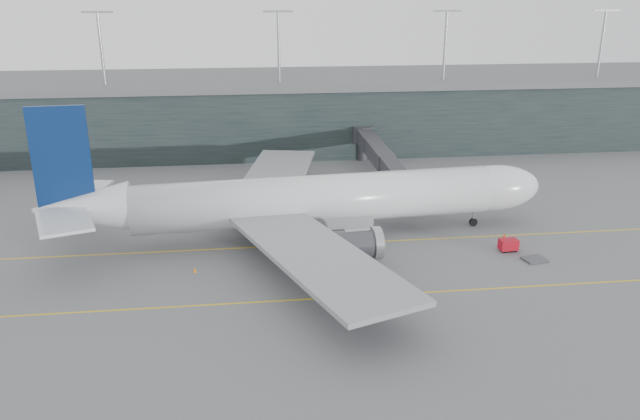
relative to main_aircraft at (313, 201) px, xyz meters
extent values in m
plane|color=#55555A|center=(-6.32, 1.49, -5.54)|extent=(320.00, 320.00, 0.00)
cube|color=gold|center=(-6.32, -2.51, -5.53)|extent=(160.00, 0.25, 0.02)
cube|color=gold|center=(-6.32, -18.51, -5.53)|extent=(160.00, 0.25, 0.02)
cube|color=gold|center=(-1.32, 21.49, -5.53)|extent=(0.25, 60.00, 0.02)
cube|color=black|center=(-6.32, 59.49, 1.46)|extent=(240.00, 35.00, 14.00)
cube|color=#56585B|center=(-6.32, 59.49, 9.06)|extent=(240.00, 36.00, 1.20)
cylinder|color=#9E9EA3|center=(-36.32, 49.49, 16.46)|extent=(0.60, 0.60, 14.00)
cylinder|color=#9E9EA3|center=(-1.32, 49.49, 16.46)|extent=(0.60, 0.60, 14.00)
cylinder|color=#9E9EA3|center=(33.68, 49.49, 16.46)|extent=(0.60, 0.60, 14.00)
cylinder|color=#9E9EA3|center=(68.68, 49.49, 16.46)|extent=(0.60, 0.60, 14.00)
cylinder|color=silver|center=(0.50, 0.04, 0.18)|extent=(50.03, 10.47, 6.69)
ellipsoid|color=silver|center=(26.87, 2.06, 0.18)|extent=(14.53, 7.75, 6.69)
cone|color=silver|center=(-30.18, -2.32, 0.93)|extent=(12.33, 7.32, 6.43)
cube|color=gray|center=(-0.58, -0.04, -2.41)|extent=(17.64, 6.70, 2.16)
cube|color=black|center=(30.96, 2.38, 1.26)|extent=(2.62, 3.41, 0.86)
cube|color=gray|center=(-1.45, -16.89, -0.90)|extent=(20.02, 32.73, 0.59)
cylinder|color=#3B3B40|center=(3.44, -10.02, -2.74)|extent=(7.82, 4.35, 3.78)
cube|color=gray|center=(-4.01, 16.48, -0.90)|extent=(15.82, 32.62, 0.59)
cylinder|color=#3B3B40|center=(1.87, 10.43, -2.74)|extent=(7.82, 4.35, 3.78)
cube|color=#09204F|center=(-31.79, -2.44, 7.73)|extent=(7.04, 1.08, 12.96)
cube|color=silver|center=(-30.80, -8.32, 1.47)|extent=(8.83, 11.14, 0.38)
cube|color=silver|center=(-31.71, 3.52, 1.47)|extent=(7.63, 10.64, 0.38)
cylinder|color=black|center=(24.18, 1.86, -4.95)|extent=(1.22, 0.52, 1.19)
cylinder|color=#9E9EA3|center=(24.18, 1.86, -4.14)|extent=(0.32, 0.32, 2.81)
cylinder|color=black|center=(-3.41, -5.46, -4.84)|extent=(1.44, 0.65, 1.40)
cylinder|color=black|center=(-4.20, 4.87, -4.84)|extent=(1.44, 0.65, 1.40)
cube|color=#2F2E34|center=(14.41, 1.86, -0.13)|extent=(3.53, 3.96, 3.03)
cube|color=#2F2E34|center=(14.57, 10.84, -0.13)|extent=(2.95, 14.11, 2.71)
cube|color=#2F2E34|center=(14.82, 24.90, -0.13)|extent=(3.22, 14.12, 2.81)
cube|color=#2F2E34|center=(15.07, 38.97, -0.13)|extent=(3.49, 14.12, 2.92)
cylinder|color=#9E9EA3|center=(14.59, 11.59, -3.49)|extent=(0.54, 0.54, 4.11)
cube|color=#3B3B40|center=(14.59, 11.59, -5.17)|extent=(2.19, 1.66, 0.76)
cylinder|color=#2F2E34|center=(14.41, 41.99, -0.13)|extent=(4.33, 4.33, 3.25)
cylinder|color=#2F2E34|center=(14.41, 41.99, -3.60)|extent=(1.95, 1.95, 3.90)
cube|color=#A60B19|center=(25.46, -7.88, -4.62)|extent=(2.46, 1.63, 1.41)
cylinder|color=black|center=(24.62, -8.46, -5.33)|extent=(0.44, 0.18, 0.43)
cylinder|color=black|center=(26.35, -8.38, -5.33)|extent=(0.44, 0.18, 0.43)
cylinder|color=black|center=(24.56, -7.38, -5.33)|extent=(0.44, 0.18, 0.43)
cylinder|color=black|center=(26.30, -7.29, -5.33)|extent=(0.44, 0.18, 0.43)
cube|color=#3C3D42|center=(27.55, -11.38, -5.38)|extent=(3.19, 2.76, 0.28)
cube|color=#3B3B40|center=(-11.79, 12.19, -5.39)|extent=(2.21, 1.86, 0.20)
cube|color=silver|center=(-11.79, 12.19, -4.49)|extent=(1.80, 1.71, 1.51)
cube|color=navy|center=(-11.79, 12.19, -3.70)|extent=(1.85, 1.77, 0.08)
cube|color=#3B3B40|center=(-8.92, 13.65, -5.39)|extent=(2.56, 2.31, 0.21)
cube|color=#AEB3BB|center=(-8.92, 13.65, -4.44)|extent=(2.13, 2.07, 1.58)
cube|color=navy|center=(-8.92, 13.65, -3.61)|extent=(2.20, 2.13, 0.08)
cube|color=#3B3B40|center=(-6.76, 11.26, -5.39)|extent=(2.37, 2.09, 0.20)
cube|color=silver|center=(-6.76, 11.26, -4.48)|extent=(1.96, 1.89, 1.51)
cube|color=navy|center=(-6.76, 11.26, -3.70)|extent=(2.02, 1.95, 0.08)
cone|color=red|center=(26.78, -3.49, -5.15)|extent=(0.49, 0.49, 0.78)
cone|color=red|center=(4.62, -18.14, -5.15)|extent=(0.49, 0.49, 0.78)
cone|color=orange|center=(4.22, 13.11, -5.23)|extent=(0.40, 0.40, 0.64)
cone|color=orange|center=(-15.76, -9.63, -5.21)|extent=(0.42, 0.42, 0.67)
camera|label=1|loc=(-9.02, -81.27, 27.11)|focal=35.00mm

